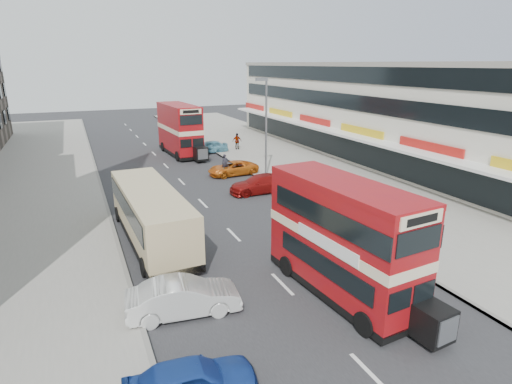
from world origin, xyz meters
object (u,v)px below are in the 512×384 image
pedestrian_near (304,180)px  cyclist (225,169)px  pedestrian_far (237,141)px  coach (151,213)px  car_left_near (191,381)px  car_right_a (260,184)px  car_right_c (209,147)px  bus_main (343,239)px  street_lamp (265,121)px  bus_second (180,129)px  car_left_front (183,297)px  car_right_b (233,168)px

pedestrian_near → cyclist: 7.79m
pedestrian_far → cyclist: 11.09m
coach → car_left_near: (-1.05, -11.79, -0.93)m
car_right_a → car_right_c: (0.89, 15.28, -0.00)m
bus_main → pedestrian_near: (5.63, 12.92, -1.42)m
street_lamp → car_left_near: street_lamp is taller
pedestrian_near → bus_main: bearing=38.2°
car_right_a → pedestrian_far: (4.09, 15.40, 0.36)m
bus_second → car_right_a: bearing=94.2°
coach → pedestrian_near: coach is taller
car_left_front → car_right_b: size_ratio=1.00×
car_left_front → pedestrian_near: size_ratio=2.46×
bus_second → car_right_b: bus_second is taller
car_left_front → car_right_b: car_left_front is taller
car_right_b → car_right_c: 9.74m
pedestrian_far → car_left_front: bearing=-113.4°
coach → pedestrian_far: (13.00, 21.16, -0.54)m
car_right_b → cyclist: size_ratio=2.26×
coach → pedestrian_near: bearing=18.1°
pedestrian_near → car_right_a: bearing=-54.1°
bus_main → car_left_front: bearing=-14.9°
car_right_b → pedestrian_far: (4.14, 9.80, 0.43)m
car_left_front → car_right_c: size_ratio=1.09×
car_left_front → cyclist: (8.28, 18.68, -0.07)m
bus_main → coach: 10.58m
car_left_front → bus_second: bearing=-7.0°
pedestrian_far → street_lamp: bearing=-99.0°
car_left_front → cyclist: size_ratio=2.25×
car_right_b → pedestrian_far: size_ratio=2.45×
street_lamp → pedestrian_near: bearing=-78.0°
coach → car_left_front: size_ratio=2.37×
car_left_near → car_right_c: bearing=-14.3°
car_left_near → car_right_a: (9.95, 17.56, 0.03)m
street_lamp → car_left_front: (-10.98, -16.50, -4.08)m
car_left_front → car_right_b: 20.88m
bus_main → car_right_a: bus_main is taller
bus_main → bus_second: (0.66, 30.03, 0.20)m
bus_main → bus_second: bearing=-96.3°
car_right_a → pedestrian_far: 15.93m
car_right_b → pedestrian_far: 10.65m
bus_second → car_right_c: 3.60m
car_right_a → pedestrian_far: size_ratio=2.64×
bus_main → car_left_near: 8.10m
pedestrian_near → cyclist: size_ratio=0.91×
car_left_front → car_right_c: 30.21m
cyclist → car_left_front: bearing=-109.0°
bus_main → car_right_a: 14.69m
car_left_near → cyclist: 24.76m
bus_main → pedestrian_far: 30.53m
bus_second → car_left_front: size_ratio=2.14×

